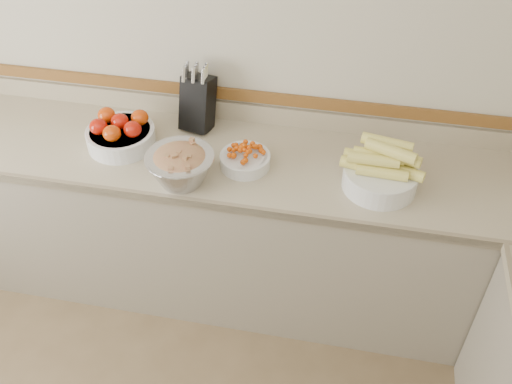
% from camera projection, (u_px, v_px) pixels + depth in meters
% --- Properties ---
extents(back_wall, '(4.00, 0.00, 4.00)m').
position_uv_depth(back_wall, '(210.00, 44.00, 2.66)').
color(back_wall, beige).
rests_on(back_wall, ground_plane).
extents(counter_back, '(4.00, 0.65, 1.08)m').
position_uv_depth(counter_back, '(203.00, 221.00, 2.99)').
color(counter_back, tan).
rests_on(counter_back, ground_plane).
extents(knife_block, '(0.18, 0.20, 0.35)m').
position_uv_depth(knife_block, '(198.00, 102.00, 2.77)').
color(knife_block, black).
rests_on(knife_block, counter_back).
extents(tomato_bowl, '(0.33, 0.33, 0.16)m').
position_uv_depth(tomato_bowl, '(120.00, 133.00, 2.70)').
color(tomato_bowl, silver).
rests_on(tomato_bowl, counter_back).
extents(cherry_tomato_bowl, '(0.23, 0.23, 0.13)m').
position_uv_depth(cherry_tomato_bowl, '(245.00, 158.00, 2.60)').
color(cherry_tomato_bowl, silver).
rests_on(cherry_tomato_bowl, counter_back).
extents(corn_bowl, '(0.36, 0.33, 0.24)m').
position_uv_depth(corn_bowl, '(381.00, 172.00, 2.46)').
color(corn_bowl, silver).
rests_on(corn_bowl, counter_back).
extents(rhubarb_bowl, '(0.30, 0.30, 0.17)m').
position_uv_depth(rhubarb_bowl, '(180.00, 165.00, 2.48)').
color(rhubarb_bowl, '#B2B2BA').
rests_on(rhubarb_bowl, counter_back).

